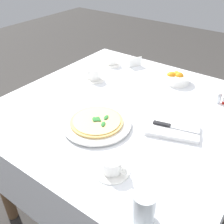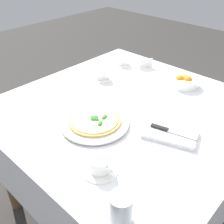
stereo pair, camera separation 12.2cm
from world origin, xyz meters
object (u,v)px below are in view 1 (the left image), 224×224
(dinner_knife, at_px, (173,127))
(citrus_bowl, at_px, (176,78))
(coffee_cup_right_edge, at_px, (112,166))
(pizza, at_px, (97,121))
(napkin_folded, at_px, (172,129))
(coffee_cup_center_back, at_px, (111,60))
(pepper_shaker, at_px, (219,98))
(pizza_plate, at_px, (97,124))
(menu_card, at_px, (135,62))
(coffee_cup_near_left, at_px, (94,75))
(water_glass_near_right, at_px, (144,209))

(dinner_knife, distance_m, citrus_bowl, 0.47)
(coffee_cup_right_edge, bearing_deg, dinner_knife, 77.94)
(pizza, relative_size, napkin_folded, 0.92)
(citrus_bowl, bearing_deg, coffee_cup_center_back, -178.22)
(citrus_bowl, xyz_separation_m, pepper_shaker, (0.27, -0.08, -0.00))
(pepper_shaker, bearing_deg, coffee_cup_right_edge, -102.51)
(pizza_plate, distance_m, menu_card, 0.67)
(pizza, relative_size, pepper_shaker, 4.12)
(coffee_cup_near_left, bearing_deg, dinner_knife, -17.09)
(pizza_plate, height_order, dinner_knife, dinner_knife)
(pizza, xyz_separation_m, menu_card, (-0.20, 0.64, 0.00))
(pizza, bearing_deg, coffee_cup_center_back, 120.99)
(coffee_cup_right_edge, relative_size, napkin_folded, 0.53)
(pizza, distance_m, pepper_shaker, 0.63)
(coffee_cup_near_left, xyz_separation_m, menu_card, (0.10, 0.30, 0.00))
(water_glass_near_right, height_order, dinner_knife, water_glass_near_right)
(pizza, relative_size, coffee_cup_near_left, 1.78)
(pepper_shaker, relative_size, menu_card, 0.69)
(coffee_cup_center_back, bearing_deg, pizza_plate, -59.04)
(water_glass_near_right, bearing_deg, pizza, 145.18)
(pizza, xyz_separation_m, coffee_cup_near_left, (-0.30, 0.34, 0.00))
(coffee_cup_near_left, relative_size, menu_card, 1.60)
(pepper_shaker, bearing_deg, water_glass_near_right, -87.64)
(coffee_cup_near_left, height_order, menu_card, coffee_cup_near_left)
(coffee_cup_center_back, relative_size, dinner_knife, 0.68)
(dinner_knife, bearing_deg, coffee_cup_right_edge, -116.44)
(water_glass_near_right, height_order, pepper_shaker, water_glass_near_right)
(pizza, relative_size, coffee_cup_right_edge, 1.75)
(pizza, xyz_separation_m, coffee_cup_right_edge, (0.21, -0.18, 0.00))
(coffee_cup_near_left, height_order, pepper_shaker, coffee_cup_near_left)
(coffee_cup_near_left, relative_size, water_glass_near_right, 1.22)
(coffee_cup_center_back, xyz_separation_m, pepper_shaker, (0.71, -0.07, -0.00))
(pizza, bearing_deg, dinner_knife, 29.50)
(pizza_plate, bearing_deg, dinner_knife, 29.50)
(pizza, distance_m, dinner_knife, 0.33)
(pizza, bearing_deg, pizza_plate, -151.72)
(coffee_cup_right_edge, bearing_deg, pizza, 140.07)
(citrus_bowl, distance_m, menu_card, 0.31)
(coffee_cup_right_edge, xyz_separation_m, water_glass_near_right, (0.18, -0.10, 0.02))
(napkin_folded, relative_size, pepper_shaker, 4.46)
(napkin_folded, distance_m, pepper_shaker, 0.36)
(coffee_cup_right_edge, distance_m, dinner_knife, 0.35)
(water_glass_near_right, bearing_deg, coffee_cup_center_back, 131.09)
(pizza_plate, bearing_deg, coffee_cup_right_edge, -39.86)
(coffee_cup_right_edge, height_order, napkin_folded, coffee_cup_right_edge)
(dinner_knife, relative_size, citrus_bowl, 1.29)
(pizza_plate, height_order, coffee_cup_center_back, coffee_cup_center_back)
(coffee_cup_near_left, bearing_deg, pizza_plate, -48.85)
(dinner_knife, height_order, citrus_bowl, citrus_bowl)
(pizza, relative_size, water_glass_near_right, 2.18)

